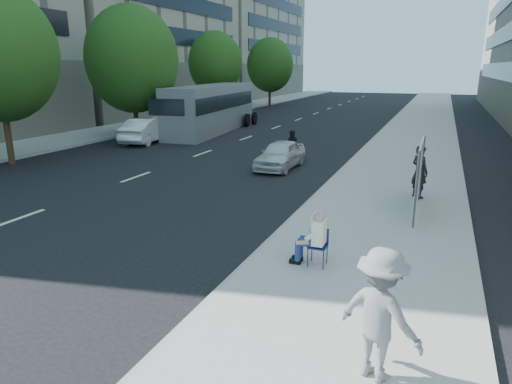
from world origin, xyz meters
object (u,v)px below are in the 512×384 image
at_px(jogger, 380,315).
at_px(bus, 212,109).
at_px(seated_protester, 314,235).
at_px(pedestrian_woman, 420,172).
at_px(white_sedan_mid, 147,130).
at_px(protest_banner, 419,173).
at_px(motorcycle, 293,146).
at_px(white_sedan_near, 280,155).

height_order(jogger, bus, bus).
relative_size(jogger, bus, 0.16).
xyz_separation_m(seated_protester, pedestrian_woman, (1.92, 6.81, 0.19)).
xyz_separation_m(seated_protester, white_sedan_mid, (-14.42, 14.23, -0.12)).
bearing_deg(pedestrian_woman, seated_protester, 115.85).
distance_m(jogger, bus, 28.09).
distance_m(protest_banner, motorcycle, 10.22).
xyz_separation_m(pedestrian_woman, bus, (-14.93, 13.52, 0.57)).
height_order(jogger, white_sedan_near, jogger).
bearing_deg(pedestrian_woman, jogger, 131.41).
bearing_deg(bus, white_sedan_mid, -108.94).
distance_m(motorcycle, bus, 11.38).
bearing_deg(pedestrian_woman, white_sedan_near, 13.14).
xyz_separation_m(jogger, bus, (-14.90, 23.81, 0.49)).
relative_size(pedestrian_woman, motorcycle, 0.89).
bearing_deg(seated_protester, white_sedan_mid, 135.39).
bearing_deg(pedestrian_woman, bus, -0.59).
distance_m(protest_banner, white_sedan_near, 8.18).
height_order(pedestrian_woman, motorcycle, pedestrian_woman).
distance_m(pedestrian_woman, white_sedan_near, 7.08).
relative_size(protest_banner, white_sedan_mid, 0.67).
height_order(protest_banner, motorcycle, protest_banner).
height_order(white_sedan_near, white_sedan_mid, white_sedan_mid).
bearing_deg(pedestrian_woman, protest_banner, 132.91).
relative_size(pedestrian_woman, protest_banner, 0.60).
bearing_deg(bus, pedestrian_woman, -48.08).
bearing_deg(white_sedan_mid, seated_protester, 127.63).
bearing_deg(white_sedan_mid, motorcycle, 164.11).
relative_size(jogger, motorcycle, 0.98).
height_order(protest_banner, bus, bus).
bearing_deg(white_sedan_near, white_sedan_mid, 159.46).
bearing_deg(bus, motorcycle, -47.45).
bearing_deg(motorcycle, jogger, -61.10).
bearing_deg(white_sedan_mid, white_sedan_near, 150.43).
height_order(seated_protester, white_sedan_mid, white_sedan_mid).
distance_m(seated_protester, jogger, 3.97).
bearing_deg(bus, white_sedan_near, -55.27).
bearing_deg(bus, protest_banner, -51.66).
distance_m(white_sedan_near, white_sedan_mid, 10.91).
distance_m(jogger, protest_banner, 8.44).
relative_size(protest_banner, white_sedan_near, 0.81).
bearing_deg(motorcycle, bus, 145.87).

